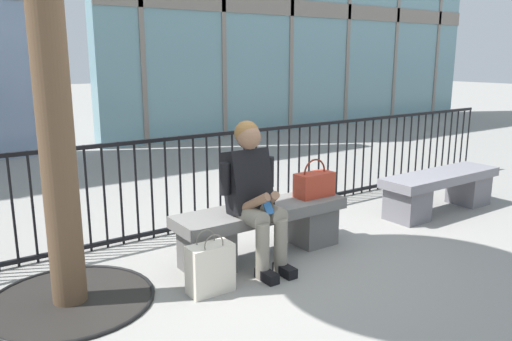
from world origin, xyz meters
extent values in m
plane|color=gray|center=(0.00, 0.00, 0.00)|extent=(60.00, 60.00, 0.00)
cube|color=slate|center=(0.00, 0.00, 0.40)|extent=(1.60, 0.44, 0.10)
cube|color=#605E5B|center=(-0.56, 0.00, 0.17)|extent=(0.36, 0.37, 0.35)
cube|color=#605E5B|center=(0.56, 0.00, 0.17)|extent=(0.36, 0.37, 0.35)
cylinder|color=gray|center=(-0.27, -0.18, 0.47)|extent=(0.15, 0.40, 0.15)
cylinder|color=gray|center=(-0.27, -0.38, 0.23)|extent=(0.11, 0.11, 0.45)
cube|color=black|center=(-0.27, -0.44, 0.04)|extent=(0.09, 0.22, 0.08)
cylinder|color=gray|center=(-0.09, -0.18, 0.47)|extent=(0.15, 0.40, 0.15)
cylinder|color=gray|center=(-0.09, -0.38, 0.23)|extent=(0.11, 0.11, 0.45)
cube|color=black|center=(-0.09, -0.44, 0.04)|extent=(0.09, 0.22, 0.08)
cube|color=black|center=(-0.18, -0.04, 0.71)|extent=(0.36, 0.30, 0.55)
cylinder|color=black|center=(-0.40, -0.04, 0.76)|extent=(0.08, 0.08, 0.26)
cylinder|color=#8E664C|center=(-0.26, -0.26, 0.59)|extent=(0.16, 0.28, 0.20)
cylinder|color=black|center=(0.04, -0.04, 0.76)|extent=(0.08, 0.08, 0.26)
cylinder|color=#8E664C|center=(-0.10, -0.26, 0.59)|extent=(0.16, 0.28, 0.20)
cube|color=#2D6BB7|center=(-0.18, -0.32, 0.57)|extent=(0.07, 0.10, 0.13)
sphere|color=#8E664C|center=(-0.18, -0.06, 1.08)|extent=(0.20, 0.20, 0.20)
sphere|color=olive|center=(-0.18, -0.03, 1.11)|extent=(0.20, 0.20, 0.20)
cube|color=#B23823|center=(0.58, -0.01, 0.56)|extent=(0.37, 0.18, 0.22)
torus|color=maroon|center=(0.58, -0.01, 0.68)|extent=(0.26, 0.02, 0.26)
cube|color=beige|center=(-0.73, -0.36, 0.19)|extent=(0.34, 0.18, 0.37)
torus|color=slate|center=(-0.73, -0.42, 0.39)|extent=(0.16, 0.01, 0.16)
torus|color=slate|center=(-0.73, -0.29, 0.39)|extent=(0.16, 0.01, 0.16)
cylinder|color=black|center=(-1.81, 0.97, 0.48)|extent=(0.02, 0.02, 0.97)
cylinder|color=black|center=(-1.66, 0.97, 0.48)|extent=(0.02, 0.02, 0.97)
cylinder|color=black|center=(-1.51, 0.97, 0.48)|extent=(0.02, 0.02, 0.97)
cylinder|color=black|center=(-1.36, 0.97, 0.48)|extent=(0.02, 0.02, 0.97)
cylinder|color=black|center=(-1.21, 0.97, 0.48)|extent=(0.02, 0.02, 0.97)
cylinder|color=black|center=(-1.06, 0.97, 0.48)|extent=(0.02, 0.02, 0.97)
cylinder|color=black|center=(-0.91, 0.97, 0.48)|extent=(0.02, 0.02, 0.97)
cylinder|color=black|center=(-0.76, 0.97, 0.48)|extent=(0.02, 0.02, 0.97)
cylinder|color=black|center=(-0.60, 0.97, 0.48)|extent=(0.02, 0.02, 0.97)
cylinder|color=black|center=(-0.45, 0.97, 0.48)|extent=(0.02, 0.02, 0.97)
cylinder|color=black|center=(-0.30, 0.97, 0.48)|extent=(0.02, 0.02, 0.97)
cylinder|color=black|center=(-0.15, 0.97, 0.48)|extent=(0.02, 0.02, 0.97)
cylinder|color=black|center=(0.00, 0.97, 0.48)|extent=(0.02, 0.02, 0.97)
cylinder|color=black|center=(0.15, 0.97, 0.48)|extent=(0.02, 0.02, 0.97)
cylinder|color=black|center=(0.30, 0.97, 0.48)|extent=(0.02, 0.02, 0.97)
cylinder|color=black|center=(0.45, 0.97, 0.48)|extent=(0.02, 0.02, 0.97)
cylinder|color=black|center=(0.60, 0.97, 0.48)|extent=(0.02, 0.02, 0.97)
cylinder|color=black|center=(0.76, 0.97, 0.48)|extent=(0.02, 0.02, 0.97)
cylinder|color=black|center=(0.91, 0.97, 0.48)|extent=(0.02, 0.02, 0.97)
cylinder|color=black|center=(1.06, 0.97, 0.48)|extent=(0.02, 0.02, 0.97)
cylinder|color=black|center=(1.21, 0.97, 0.48)|extent=(0.02, 0.02, 0.97)
cylinder|color=black|center=(1.36, 0.97, 0.48)|extent=(0.02, 0.02, 0.97)
cylinder|color=black|center=(1.51, 0.97, 0.48)|extent=(0.02, 0.02, 0.97)
cylinder|color=black|center=(1.66, 0.97, 0.48)|extent=(0.02, 0.02, 0.97)
cylinder|color=black|center=(1.81, 0.97, 0.48)|extent=(0.02, 0.02, 0.97)
cylinder|color=black|center=(1.97, 0.97, 0.48)|extent=(0.02, 0.02, 0.97)
cylinder|color=black|center=(2.12, 0.97, 0.48)|extent=(0.02, 0.02, 0.97)
cylinder|color=black|center=(2.27, 0.97, 0.48)|extent=(0.02, 0.02, 0.97)
cylinder|color=black|center=(2.42, 0.97, 0.48)|extent=(0.02, 0.02, 0.97)
cylinder|color=black|center=(2.57, 0.97, 0.48)|extent=(0.02, 0.02, 0.97)
cylinder|color=black|center=(2.72, 0.97, 0.48)|extent=(0.02, 0.02, 0.97)
cylinder|color=black|center=(2.87, 0.97, 0.48)|extent=(0.02, 0.02, 0.97)
cylinder|color=black|center=(3.02, 0.97, 0.48)|extent=(0.02, 0.02, 0.97)
cylinder|color=black|center=(3.18, 0.97, 0.48)|extent=(0.02, 0.02, 0.97)
cylinder|color=black|center=(3.33, 0.97, 0.48)|extent=(0.02, 0.02, 0.97)
cylinder|color=black|center=(3.48, 0.97, 0.48)|extent=(0.02, 0.02, 0.97)
cylinder|color=black|center=(3.63, 0.97, 0.48)|extent=(0.02, 0.02, 0.97)
cylinder|color=black|center=(3.78, 0.97, 0.48)|extent=(0.02, 0.02, 0.97)
cylinder|color=black|center=(3.93, 0.97, 0.48)|extent=(0.02, 0.02, 0.97)
cylinder|color=black|center=(4.08, 0.97, 0.48)|extent=(0.02, 0.02, 0.97)
cylinder|color=black|center=(4.23, 0.97, 0.48)|extent=(0.02, 0.02, 0.97)
cylinder|color=black|center=(4.39, 0.97, 0.48)|extent=(0.02, 0.02, 0.97)
cylinder|color=black|center=(4.54, 0.97, 0.48)|extent=(0.02, 0.02, 0.97)
cube|color=black|center=(0.00, 0.97, 0.05)|extent=(9.07, 0.04, 0.04)
cube|color=black|center=(0.00, 0.97, 0.95)|extent=(9.07, 0.04, 0.04)
cylinder|color=black|center=(-1.63, 0.09, 0.01)|extent=(1.16, 1.16, 0.01)
torus|color=black|center=(-1.63, 0.09, 0.01)|extent=(1.19, 1.19, 0.03)
cylinder|color=brown|center=(-1.63, 0.09, 1.70)|extent=(0.24, 0.24, 3.40)
cube|color=slate|center=(2.39, -0.09, 0.40)|extent=(1.60, 0.44, 0.10)
cube|color=slate|center=(1.83, -0.09, 0.17)|extent=(0.36, 0.37, 0.35)
cube|color=slate|center=(2.95, -0.09, 0.17)|extent=(0.36, 0.37, 0.35)
cube|color=gray|center=(5.99, 5.95, 2.80)|extent=(10.93, 0.04, 0.36)
camera|label=1|loc=(-2.43, -3.38, 1.71)|focal=35.26mm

